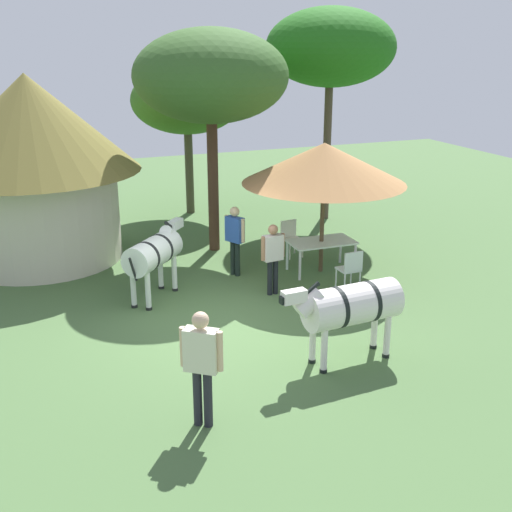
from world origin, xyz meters
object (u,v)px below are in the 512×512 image
object	(u,v)px
zebra_nearest_camera	(154,253)
acacia_tree_left_background	(211,77)
guest_behind_table	(235,234)
acacia_tree_behind_hut	(331,48)
patio_dining_table	(321,244)
patio_chair_near_lawn	(351,267)
guest_beside_umbrella	(273,253)
thatched_hut	(33,157)
acacia_tree_right_background	(187,100)
patio_chair_near_hut	(291,236)
shade_umbrella	(324,163)
standing_watcher	(202,359)
zebra_by_umbrella	(349,306)

from	to	relation	value
zebra_nearest_camera	acacia_tree_left_background	world-z (taller)	acacia_tree_left_background
guest_behind_table	acacia_tree_behind_hut	bearing A→B (deg)	-76.06
patio_dining_table	zebra_nearest_camera	xyz separation A→B (m)	(-3.96, -0.19, 0.34)
patio_chair_near_lawn	guest_beside_umbrella	xyz separation A→B (m)	(-1.65, 0.40, 0.41)
guest_beside_umbrella	guest_behind_table	distance (m)	1.44
thatched_hut	acacia_tree_left_background	distance (m)	4.63
acacia_tree_right_background	patio_chair_near_hut	bearing A→B (deg)	-76.71
shade_umbrella	zebra_nearest_camera	size ratio (longest dim) A/B	2.18
shade_umbrella	guest_beside_umbrella	xyz separation A→B (m)	(-1.60, -0.89, -1.63)
standing_watcher	acacia_tree_right_background	bearing A→B (deg)	111.82
patio_chair_near_hut	acacia_tree_behind_hut	xyz separation A→B (m)	(2.44, 2.86, 4.40)
patio_chair_near_hut	zebra_by_umbrella	size ratio (longest dim) A/B	0.39
thatched_hut	acacia_tree_right_background	xyz separation A→B (m)	(4.61, 2.90, 0.91)
standing_watcher	patio_chair_near_hut	bearing A→B (deg)	93.14
zebra_nearest_camera	acacia_tree_right_background	world-z (taller)	acacia_tree_right_background
acacia_tree_behind_hut	acacia_tree_right_background	bearing A→B (deg)	149.71
zebra_nearest_camera	acacia_tree_left_background	bearing A→B (deg)	94.04
patio_chair_near_lawn	standing_watcher	bearing A→B (deg)	-142.30
acacia_tree_behind_hut	thatched_hut	bearing A→B (deg)	-174.55
thatched_hut	acacia_tree_left_background	xyz separation A→B (m)	(4.17, -0.88, 1.80)
zebra_nearest_camera	zebra_by_umbrella	size ratio (longest dim) A/B	0.73
patio_dining_table	acacia_tree_behind_hut	distance (m)	6.35
shade_umbrella	patio_chair_near_lawn	world-z (taller)	shade_umbrella
guest_beside_umbrella	zebra_by_umbrella	xyz separation A→B (m)	(0.02, -3.19, 0.08)
zebra_nearest_camera	standing_watcher	bearing A→B (deg)	-52.43
patio_chair_near_lawn	standing_watcher	world-z (taller)	standing_watcher
patio_chair_near_hut	guest_beside_umbrella	size ratio (longest dim) A/B	0.58
acacia_tree_behind_hut	acacia_tree_left_background	xyz separation A→B (m)	(-4.06, -1.66, -0.60)
shade_umbrella	guest_beside_umbrella	world-z (taller)	shade_umbrella
patio_chair_near_hut	guest_behind_table	world-z (taller)	guest_behind_table
acacia_tree_behind_hut	zebra_by_umbrella	bearing A→B (deg)	-114.97
zebra_nearest_camera	acacia_tree_left_background	xyz separation A→B (m)	(2.15, 2.66, 3.32)
acacia_tree_behind_hut	patio_dining_table	bearing A→B (deg)	-118.47
guest_beside_umbrella	guest_behind_table	world-z (taller)	guest_behind_table
patio_dining_table	guest_beside_umbrella	xyz separation A→B (m)	(-1.60, -0.89, 0.27)
shade_umbrella	zebra_by_umbrella	xyz separation A→B (m)	(-1.59, -4.09, -1.55)
patio_dining_table	zebra_by_umbrella	xyz separation A→B (m)	(-1.59, -4.09, 0.35)
patio_chair_near_lawn	guest_behind_table	distance (m)	2.72
acacia_tree_right_background	thatched_hut	bearing A→B (deg)	-147.87
shade_umbrella	acacia_tree_behind_hut	size ratio (longest dim) A/B	0.61
zebra_by_umbrella	acacia_tree_behind_hut	world-z (taller)	acacia_tree_behind_hut
zebra_by_umbrella	patio_chair_near_lawn	bearing A→B (deg)	-33.94
shade_umbrella	zebra_nearest_camera	xyz separation A→B (m)	(-3.96, -0.19, -1.56)
shade_umbrella	zebra_by_umbrella	distance (m)	4.65
guest_behind_table	acacia_tree_left_background	size ratio (longest dim) A/B	0.30
thatched_hut	shade_umbrella	bearing A→B (deg)	-29.23
patio_dining_table	patio_chair_near_hut	xyz separation A→B (m)	(-0.20, 1.28, -0.14)
thatched_hut	guest_beside_umbrella	world-z (taller)	thatched_hut
patio_dining_table	thatched_hut	bearing A→B (deg)	150.77
acacia_tree_right_background	acacia_tree_left_background	bearing A→B (deg)	-96.67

